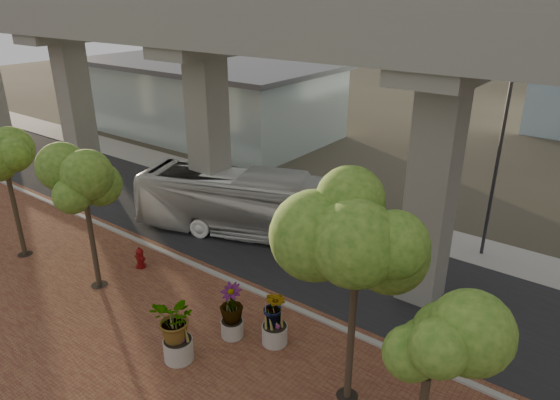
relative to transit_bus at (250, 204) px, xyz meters
The scene contains 18 objects.
ground 4.47m from the transit_bus, 32.91° to the right, with size 160.00×160.00×0.00m, color #312E24.
brick_plaza 10.95m from the transit_bus, 71.28° to the right, with size 70.00×13.00×0.06m, color brown.
asphalt_road 3.86m from the transit_bus, ahead, with size 90.00×8.00×0.04m, color black.
curb_strip 5.72m from the transit_bus, 50.73° to the right, with size 70.00×0.25×0.16m, color gray.
far_sidewalk 6.51m from the transit_bus, 56.54° to the left, with size 90.00×3.00×0.06m, color gray.
transit_viaduct 6.59m from the transit_bus, ahead, with size 72.00×5.60×12.40m.
station_pavilion 21.56m from the transit_bus, 140.24° to the left, with size 23.00×13.00×6.30m.
transit_bus is the anchor object (origin of this frame).
fire_hydrant 6.20m from the transit_bus, 107.17° to the right, with size 0.51×0.46×1.02m.
planter_front 10.05m from the transit_bus, 64.46° to the right, with size 2.28×2.28×2.51m.
planter_right 8.59m from the transit_bus, 54.63° to the right, with size 2.04×2.04×2.18m.
planter_left 9.09m from the transit_bus, 44.57° to the right, with size 2.08×2.08×2.29m.
street_tree_far_west 11.63m from the transit_bus, 130.88° to the right, with size 3.26×3.26×6.39m.
street_tree_near_west 8.75m from the transit_bus, 104.39° to the right, with size 3.33×3.33×6.34m.
street_tree_near_east 12.76m from the transit_bus, 35.51° to the right, with size 4.19×4.19×7.43m.
street_tree_far_east 15.60m from the transit_bus, 34.05° to the right, with size 3.07×3.07×5.70m.
streetlamp_west 8.59m from the transit_bus, 148.75° to the left, with size 0.44×1.30×8.98m.
streetlamp_east 12.14m from the transit_bus, 25.24° to the left, with size 0.45×1.31×9.06m.
Camera 1 is at (12.04, -15.85, 11.92)m, focal length 32.00 mm.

